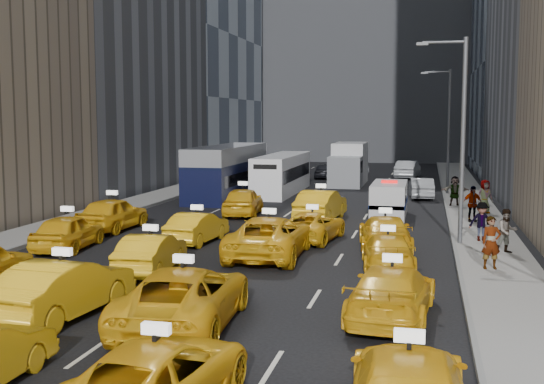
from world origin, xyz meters
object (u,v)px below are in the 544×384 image
Objects in this scene: nypd_van at (389,201)px; box_truck at (349,164)px; taxi_2 at (157,376)px; city_bus at (282,174)px; pedestrian_0 at (491,243)px; double_decker at (228,172)px.

box_truck is (-4.33, 18.25, 0.76)m from nypd_van.
taxi_2 is 0.46× the size of city_bus.
city_bus is 5.78× the size of pedestrian_0.
double_decker is 12.93m from box_truck.
city_bus is at bearing 121.99° from nypd_van.
double_decker is (-8.76, 34.34, 1.06)m from taxi_2.
box_truck is at bearing 97.29° from nypd_van.
taxi_2 is 35.45m from double_decker.
nypd_van is at bearing -47.89° from city_bus.
box_truck is 32.52m from pedestrian_0.
taxi_2 is 45.01m from box_truck.
nypd_van reaches higher than pedestrian_0.
nypd_van is 0.65× the size of box_truck.
box_truck is at bearing 61.88° from double_decker.
city_bus is at bearing -112.31° from box_truck.
taxi_2 is at bearing -102.28° from nypd_van.
nypd_van is at bearing -26.59° from double_decker.
nypd_van is 2.62× the size of pedestrian_0.
city_bus is 8.53m from box_truck.
box_truck is (-1.41, 44.98, 0.99)m from taxi_2.
box_truck is (4.11, 7.47, 0.30)m from city_bus.
city_bus is (3.24, 3.17, -0.36)m from double_decker.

